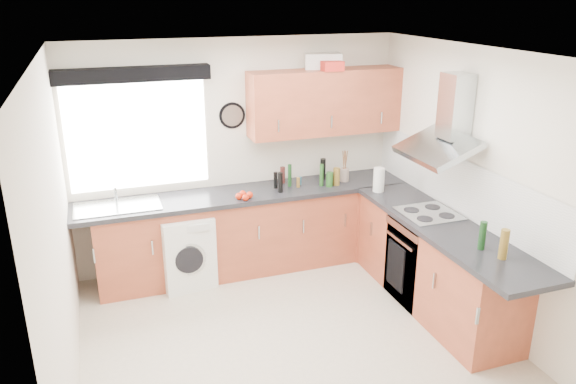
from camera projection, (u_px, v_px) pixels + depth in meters
name	position (u px, v px, depth m)	size (l,w,h in m)	color
ground_plane	(293.00, 342.00, 4.99)	(3.60, 3.60, 0.00)	beige
ceiling	(294.00, 55.00, 4.15)	(3.60, 3.60, 0.02)	white
wall_back	(238.00, 154.00, 6.17)	(3.60, 0.02, 2.50)	silver
wall_front	(409.00, 330.00, 2.97)	(3.60, 0.02, 2.50)	silver
wall_left	(57.00, 242.00, 4.01)	(0.02, 3.60, 2.50)	silver
wall_right	(478.00, 187.00, 5.13)	(0.02, 3.60, 2.50)	silver
window	(138.00, 135.00, 5.73)	(1.40, 0.02, 1.10)	white
window_blind	(133.00, 74.00, 5.44)	(1.50, 0.18, 0.14)	black
splashback	(457.00, 185.00, 5.42)	(0.01, 3.00, 0.54)	white
base_cab_back	(238.00, 234.00, 6.16)	(3.00, 0.58, 0.86)	brown
base_cab_corner	(369.00, 216.00, 6.65)	(0.60, 0.60, 0.86)	brown
base_cab_right	(434.00, 265.00, 5.45)	(0.58, 2.10, 0.86)	brown
worktop_back	(246.00, 194.00, 6.03)	(3.60, 0.62, 0.05)	black
worktop_right	(447.00, 228.00, 5.16)	(0.62, 2.42, 0.05)	black
sink	(117.00, 203.00, 5.59)	(0.84, 0.46, 0.10)	#AAB2B5
oven	(425.00, 259.00, 5.58)	(0.56, 0.58, 0.85)	black
hob_plate	(429.00, 213.00, 5.42)	(0.52, 0.52, 0.01)	#AAB2B5
extractor_hood	(446.00, 126.00, 5.16)	(0.52, 0.78, 0.66)	#AAB2B5
upper_cabinets	(325.00, 102.00, 6.12)	(1.70, 0.35, 0.70)	brown
washing_machine	(185.00, 249.00, 5.88)	(0.53, 0.51, 0.78)	white
wall_clock	(232.00, 116.00, 5.99)	(0.28, 0.28, 0.04)	black
casserole	(322.00, 61.00, 6.06)	(0.39, 0.28, 0.16)	white
storage_box	(332.00, 66.00, 5.90)	(0.22, 0.18, 0.10)	red
utensil_pot	(344.00, 175.00, 6.34)	(0.10, 0.10, 0.15)	gray
kitchen_roll	(379.00, 180.00, 5.99)	(0.12, 0.12, 0.26)	white
tomato_cluster	(244.00, 196.00, 5.80)	(0.16, 0.16, 0.07)	red
jar_0	(283.00, 175.00, 6.27)	(0.06, 0.06, 0.19)	#4E1F1C
jar_1	(280.00, 182.00, 5.98)	(0.05, 0.05, 0.22)	black
jar_2	(336.00, 177.00, 6.20)	(0.07, 0.07, 0.20)	brown
jar_3	(321.00, 175.00, 6.16)	(0.04, 0.04, 0.25)	#204C1B
jar_4	(275.00, 180.00, 6.10)	(0.04, 0.04, 0.18)	black
jar_5	(298.00, 182.00, 6.14)	(0.04, 0.04, 0.11)	brown
jar_6	(329.00, 179.00, 6.16)	(0.08, 0.08, 0.16)	#23501C
jar_7	(300.00, 181.00, 6.22)	(0.04, 0.04, 0.09)	navy
jar_8	(329.00, 178.00, 6.23)	(0.05, 0.05, 0.14)	#193B15
jar_9	(323.00, 169.00, 6.39)	(0.06, 0.06, 0.24)	black
jar_10	(290.00, 175.00, 6.15)	(0.04, 0.04, 0.25)	#133514
bottle_0	(483.00, 236.00, 4.65)	(0.06, 0.06, 0.25)	#133616
bottle_1	(504.00, 244.00, 4.48)	(0.07, 0.07, 0.25)	brown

